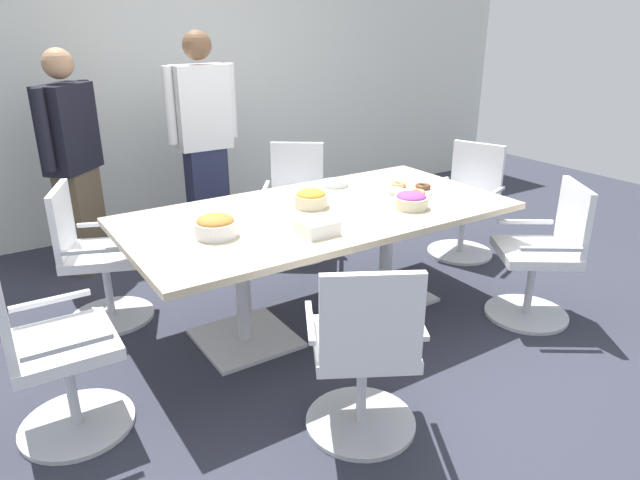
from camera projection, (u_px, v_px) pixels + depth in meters
ground_plane at (320, 317)px, 3.81m from camera, size 10.00×10.00×0.01m
back_wall at (177, 73)px, 5.17m from camera, size 8.00×0.10×2.80m
conference_table at (320, 229)px, 3.58m from camera, size 2.40×1.20×0.75m
office_chair_0 at (52, 358)px, 2.61m from camera, size 0.55×0.55×0.91m
office_chair_1 at (364, 359)px, 2.60m from camera, size 0.73×0.73×0.91m
office_chair_2 at (542, 260)px, 3.67m from camera, size 0.75×0.75×0.91m
office_chair_3 at (466, 206)px, 4.72m from camera, size 0.69×0.69×0.91m
office_chair_4 at (296, 207)px, 4.72m from camera, size 0.75×0.75×0.91m
office_chair_5 at (95, 263)px, 3.63m from camera, size 0.70×0.70×0.91m
person_standing_0 at (73, 161)px, 4.23m from camera, size 0.49×0.49×1.68m
person_standing_1 at (204, 138)px, 4.72m from camera, size 0.61×0.23×1.78m
snack_bowl_pretzels at (216, 226)px, 3.09m from camera, size 0.23×0.23×0.12m
snack_bowl_chips_orange at (311, 198)px, 3.58m from camera, size 0.21×0.21×0.11m
snack_bowl_candy_mix at (411, 200)px, 3.56m from camera, size 0.21×0.21×0.11m
donut_platter at (409, 190)px, 3.89m from camera, size 0.33×0.33×0.04m
plate_stack at (335, 183)px, 4.04m from camera, size 0.19×0.19×0.04m
napkin_pile at (317, 227)px, 3.14m from camera, size 0.20×0.20×0.08m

